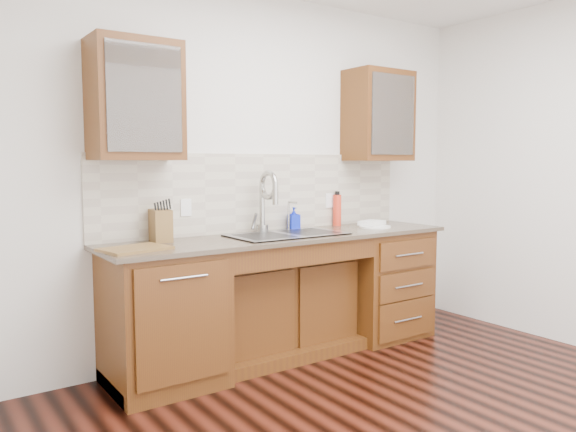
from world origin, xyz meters
TOP-DOWN VIEW (x-y plane):
  - wall_back at (0.00, 1.80)m, footprint 4.00×0.10m
  - base_cabinet_left at (-0.95, 1.44)m, footprint 0.70×0.62m
  - base_cabinet_center at (0.00, 1.53)m, footprint 1.20×0.44m
  - base_cabinet_right at (0.95, 1.44)m, footprint 0.70×0.62m
  - countertop at (0.00, 1.43)m, footprint 2.70×0.65m
  - backsplash at (0.00, 1.74)m, footprint 2.70×0.02m
  - sink at (0.00, 1.41)m, footprint 0.84×0.46m
  - faucet at (-0.07, 1.64)m, footprint 0.04×0.04m
  - filter_tap at (0.18, 1.65)m, footprint 0.02×0.02m
  - upper_cabinet_left at (-1.05, 1.58)m, footprint 0.55×0.34m
  - upper_cabinet_right at (1.05, 1.58)m, footprint 0.55×0.34m
  - outlet_left at (-0.65, 1.73)m, footprint 0.08×0.01m
  - outlet_right at (0.65, 1.73)m, footprint 0.08×0.01m
  - soap_bottle at (0.24, 1.67)m, footprint 0.09×0.09m
  - water_bottle at (0.70, 1.69)m, footprint 0.08×0.08m
  - plate at (0.86, 1.40)m, footprint 0.29×0.29m
  - dish_towel at (0.88, 1.46)m, footprint 0.25×0.21m
  - knife_block at (-0.88, 1.63)m, footprint 0.14×0.21m
  - cutting_board at (-1.16, 1.35)m, footprint 0.43×0.34m
  - cup_left_a at (-1.14, 1.58)m, footprint 0.16×0.16m
  - cup_left_b at (-0.99, 1.58)m, footprint 0.12×0.12m
  - cup_right_a at (0.89, 1.58)m, footprint 0.12×0.12m
  - cup_right_b at (1.18, 1.58)m, footprint 0.12×0.12m

SIDE VIEW (x-z plane):
  - base_cabinet_center at x=0.00m, z-range 0.00..0.70m
  - base_cabinet_left at x=-0.95m, z-range 0.00..0.88m
  - base_cabinet_right at x=0.95m, z-range 0.00..0.88m
  - sink at x=0.00m, z-range 0.73..0.92m
  - countertop at x=0.00m, z-range 0.88..0.91m
  - plate at x=0.86m, z-range 0.91..0.92m
  - cutting_board at x=-1.16m, z-range 0.91..0.93m
  - dish_towel at x=0.88m, z-range 0.93..0.96m
  - soap_bottle at x=0.24m, z-range 0.91..1.09m
  - knife_block at x=-0.88m, z-range 0.91..1.12m
  - filter_tap at x=0.18m, z-range 0.91..1.15m
  - water_bottle at x=0.70m, z-range 0.91..1.17m
  - faucet at x=-0.07m, z-range 0.91..1.31m
  - outlet_left at x=-0.65m, z-range 1.06..1.18m
  - outlet_right at x=0.65m, z-range 1.06..1.18m
  - backsplash at x=0.00m, z-range 0.91..1.50m
  - wall_back at x=0.00m, z-range 0.00..2.70m
  - cup_right_a at x=0.89m, z-range 1.72..1.81m
  - cup_left_b at x=-0.99m, z-range 1.72..1.82m
  - cup_left_a at x=-1.14m, z-range 1.72..1.83m
  - cup_right_b at x=1.18m, z-range 1.72..1.83m
  - upper_cabinet_left at x=-1.05m, z-range 1.45..2.20m
  - upper_cabinet_right at x=1.05m, z-range 1.45..2.20m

